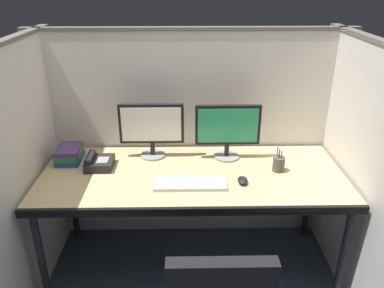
# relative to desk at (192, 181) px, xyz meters

# --- Properties ---
(cubicle_partition_rear) EXTENTS (2.21, 0.06, 1.57)m
(cubicle_partition_rear) POSITION_rel_desk_xyz_m (0.00, 0.46, 0.10)
(cubicle_partition_rear) COLOR beige
(cubicle_partition_rear) RESTS_ON ground
(cubicle_partition_left) EXTENTS (0.06, 1.41, 1.57)m
(cubicle_partition_left) POSITION_rel_desk_xyz_m (-0.99, -0.09, 0.10)
(cubicle_partition_left) COLOR beige
(cubicle_partition_left) RESTS_ON ground
(cubicle_partition_right) EXTENTS (0.06, 1.41, 1.57)m
(cubicle_partition_right) POSITION_rel_desk_xyz_m (0.99, -0.09, 0.10)
(cubicle_partition_right) COLOR beige
(cubicle_partition_right) RESTS_ON ground
(desk) EXTENTS (1.90, 0.80, 0.74)m
(desk) POSITION_rel_desk_xyz_m (0.00, 0.00, 0.00)
(desk) COLOR tan
(desk) RESTS_ON ground
(monitor_left) EXTENTS (0.43, 0.17, 0.37)m
(monitor_left) POSITION_rel_desk_xyz_m (-0.27, 0.26, 0.27)
(monitor_left) COLOR gray
(monitor_left) RESTS_ON desk
(monitor_right) EXTENTS (0.43, 0.17, 0.37)m
(monitor_right) POSITION_rel_desk_xyz_m (0.24, 0.23, 0.27)
(monitor_right) COLOR gray
(monitor_right) RESTS_ON desk
(keyboard_main) EXTENTS (0.43, 0.15, 0.02)m
(keyboard_main) POSITION_rel_desk_xyz_m (-0.02, -0.14, 0.06)
(keyboard_main) COLOR silver
(keyboard_main) RESTS_ON desk
(computer_mouse) EXTENTS (0.06, 0.10, 0.04)m
(computer_mouse) POSITION_rel_desk_xyz_m (0.30, -0.11, 0.07)
(computer_mouse) COLOR black
(computer_mouse) RESTS_ON desk
(pen_cup) EXTENTS (0.08, 0.08, 0.17)m
(pen_cup) POSITION_rel_desk_xyz_m (0.55, 0.04, 0.10)
(pen_cup) COLOR #4C4742
(pen_cup) RESTS_ON desk
(desk_phone) EXTENTS (0.17, 0.19, 0.09)m
(desk_phone) POSITION_rel_desk_xyz_m (-0.60, 0.11, 0.08)
(desk_phone) COLOR black
(desk_phone) RESTS_ON desk
(book_stack) EXTENTS (0.15, 0.21, 0.10)m
(book_stack) POSITION_rel_desk_xyz_m (-0.82, 0.20, 0.10)
(book_stack) COLOR #1E478C
(book_stack) RESTS_ON desk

